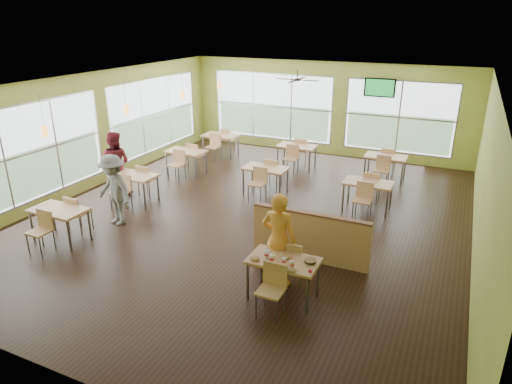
# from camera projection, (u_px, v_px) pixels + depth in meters

# --- Properties ---
(room) EXTENTS (12.00, 12.04, 3.20)m
(room) POSITION_uv_depth(u_px,v_px,m) (252.00, 153.00, 10.76)
(room) COLOR black
(room) RESTS_ON ground
(window_bays) EXTENTS (9.24, 10.24, 2.38)m
(window_bays) POSITION_uv_depth(u_px,v_px,m) (218.00, 122.00, 14.45)
(window_bays) COLOR white
(window_bays) RESTS_ON room
(main_table) EXTENTS (1.22, 1.52, 0.87)m
(main_table) POSITION_uv_depth(u_px,v_px,m) (283.00, 266.00, 7.79)
(main_table) COLOR #DEA977
(main_table) RESTS_ON floor
(half_wall_divider) EXTENTS (2.40, 0.14, 1.04)m
(half_wall_divider) POSITION_uv_depth(u_px,v_px,m) (310.00, 236.00, 9.06)
(half_wall_divider) COLOR #DEA977
(half_wall_divider) RESTS_ON floor
(dining_tables) EXTENTS (6.92, 8.72, 0.87)m
(dining_tables) POSITION_uv_depth(u_px,v_px,m) (244.00, 166.00, 12.97)
(dining_tables) COLOR #DEA977
(dining_tables) RESTS_ON floor
(pendant_lights) EXTENTS (0.11, 7.31, 0.86)m
(pendant_lights) POSITION_uv_depth(u_px,v_px,m) (155.00, 102.00, 12.28)
(pendant_lights) COLOR #2D2119
(pendant_lights) RESTS_ON ceiling
(ceiling_fan) EXTENTS (1.25, 1.25, 0.29)m
(ceiling_fan) POSITION_uv_depth(u_px,v_px,m) (297.00, 80.00, 12.82)
(ceiling_fan) COLOR #2D2119
(ceiling_fan) RESTS_ON ceiling
(tv_backwall) EXTENTS (1.00, 0.07, 0.60)m
(tv_backwall) POSITION_uv_depth(u_px,v_px,m) (380.00, 88.00, 14.75)
(tv_backwall) COLOR black
(tv_backwall) RESTS_ON wall_back
(man_plaid) EXTENTS (0.65, 0.43, 1.78)m
(man_plaid) POSITION_uv_depth(u_px,v_px,m) (279.00, 240.00, 8.14)
(man_plaid) COLOR orange
(man_plaid) RESTS_ON floor
(patron_maroon) EXTENTS (1.02, 0.90, 1.77)m
(patron_maroon) POSITION_uv_depth(u_px,v_px,m) (115.00, 163.00, 12.36)
(patron_maroon) COLOR maroon
(patron_maroon) RESTS_ON floor
(patron_grey) EXTENTS (1.22, 0.89, 1.70)m
(patron_grey) POSITION_uv_depth(u_px,v_px,m) (114.00, 190.00, 10.57)
(patron_grey) COLOR slate
(patron_grey) RESTS_ON floor
(cup_blue) EXTENTS (0.11, 0.11, 0.38)m
(cup_blue) POSITION_uv_depth(u_px,v_px,m) (267.00, 254.00, 7.77)
(cup_blue) COLOR white
(cup_blue) RESTS_ON main_table
(cup_yellow) EXTENTS (0.10, 0.10, 0.37)m
(cup_yellow) POSITION_uv_depth(u_px,v_px,m) (272.00, 258.00, 7.64)
(cup_yellow) COLOR white
(cup_yellow) RESTS_ON main_table
(cup_red_near) EXTENTS (0.09, 0.09, 0.31)m
(cup_red_near) POSITION_uv_depth(u_px,v_px,m) (284.00, 261.00, 7.59)
(cup_red_near) COLOR white
(cup_red_near) RESTS_ON main_table
(cup_red_far) EXTENTS (0.09, 0.09, 0.31)m
(cup_red_far) POSITION_uv_depth(u_px,v_px,m) (292.00, 264.00, 7.49)
(cup_red_far) COLOR white
(cup_red_far) RESTS_ON main_table
(food_basket) EXTENTS (0.22, 0.22, 0.05)m
(food_basket) POSITION_uv_depth(u_px,v_px,m) (310.00, 261.00, 7.65)
(food_basket) COLOR black
(food_basket) RESTS_ON main_table
(ketchup_cup) EXTENTS (0.07, 0.07, 0.03)m
(ketchup_cup) POSITION_uv_depth(u_px,v_px,m) (310.00, 271.00, 7.37)
(ketchup_cup) COLOR #A3000C
(ketchup_cup) RESTS_ON main_table
(wrapper_left) EXTENTS (0.18, 0.16, 0.04)m
(wrapper_left) POSITION_uv_depth(u_px,v_px,m) (255.00, 259.00, 7.73)
(wrapper_left) COLOR #AD7E53
(wrapper_left) RESTS_ON main_table
(wrapper_mid) EXTENTS (0.19, 0.18, 0.05)m
(wrapper_mid) POSITION_uv_depth(u_px,v_px,m) (285.00, 256.00, 7.80)
(wrapper_mid) COLOR #AD7E53
(wrapper_mid) RESTS_ON main_table
(wrapper_right) EXTENTS (0.15, 0.14, 0.04)m
(wrapper_right) POSITION_uv_depth(u_px,v_px,m) (292.00, 270.00, 7.39)
(wrapper_right) COLOR #AD7E53
(wrapper_right) RESTS_ON main_table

